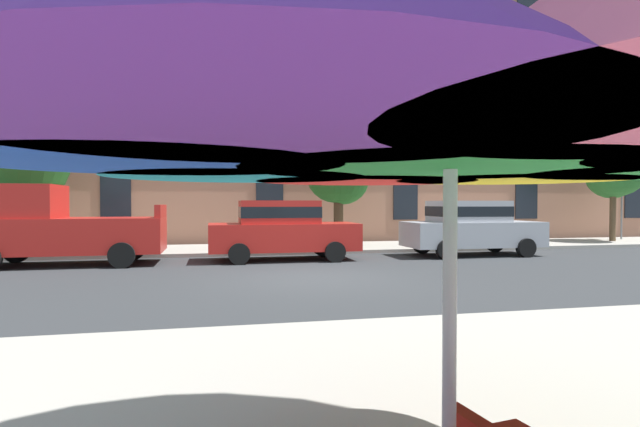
{
  "coord_description": "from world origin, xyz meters",
  "views": [
    {
      "loc": [
        -2.22,
        -10.91,
        1.7
      ],
      "look_at": [
        0.84,
        3.2,
        1.4
      ],
      "focal_mm": 27.65,
      "sensor_mm": 36.0,
      "label": 1
    }
  ],
  "objects_px": {
    "stop_sign": "(622,199)",
    "street_tree_left": "(20,157)",
    "pickup_red": "(57,228)",
    "sedan_red": "(282,228)",
    "street_tree_right": "(615,171)",
    "street_tree_middle": "(340,175)",
    "patio_umbrella": "(451,106)",
    "sedan_silver": "(471,226)"
  },
  "relations": [
    {
      "from": "street_tree_left",
      "to": "street_tree_right",
      "type": "height_order",
      "value": "street_tree_left"
    },
    {
      "from": "sedan_red",
      "to": "street_tree_middle",
      "type": "distance_m",
      "value": 4.28
    },
    {
      "from": "stop_sign",
      "to": "patio_umbrella",
      "type": "height_order",
      "value": "stop_sign"
    },
    {
      "from": "stop_sign",
      "to": "pickup_red",
      "type": "bearing_deg",
      "value": -170.32
    },
    {
      "from": "street_tree_middle",
      "to": "patio_umbrella",
      "type": "bearing_deg",
      "value": -102.85
    },
    {
      "from": "sedan_red",
      "to": "street_tree_right",
      "type": "bearing_deg",
      "value": 11.62
    },
    {
      "from": "stop_sign",
      "to": "patio_umbrella",
      "type": "xyz_separation_m",
      "value": [
        -16.55,
        -16.4,
        0.23
      ]
    },
    {
      "from": "stop_sign",
      "to": "patio_umbrella",
      "type": "distance_m",
      "value": 23.3
    },
    {
      "from": "street_tree_middle",
      "to": "street_tree_right",
      "type": "bearing_deg",
      "value": 0.15
    },
    {
      "from": "sedan_silver",
      "to": "stop_sign",
      "type": "relative_size",
      "value": 1.56
    },
    {
      "from": "sedan_red",
      "to": "street_tree_middle",
      "type": "height_order",
      "value": "street_tree_middle"
    },
    {
      "from": "street_tree_middle",
      "to": "street_tree_right",
      "type": "distance_m",
      "value": 11.92
    },
    {
      "from": "street_tree_left",
      "to": "stop_sign",
      "type": "bearing_deg",
      "value": 2.0
    },
    {
      "from": "stop_sign",
      "to": "street_tree_right",
      "type": "relative_size",
      "value": 0.67
    },
    {
      "from": "pickup_red",
      "to": "street_tree_left",
      "type": "xyz_separation_m",
      "value": [
        -1.88,
        2.88,
        2.15
      ]
    },
    {
      "from": "stop_sign",
      "to": "street_tree_left",
      "type": "relative_size",
      "value": 0.63
    },
    {
      "from": "street_tree_middle",
      "to": "pickup_red",
      "type": "bearing_deg",
      "value": -161.36
    },
    {
      "from": "pickup_red",
      "to": "stop_sign",
      "type": "height_order",
      "value": "stop_sign"
    },
    {
      "from": "sedan_silver",
      "to": "street_tree_left",
      "type": "xyz_separation_m",
      "value": [
        -14.25,
        2.88,
        2.23
      ]
    },
    {
      "from": "patio_umbrella",
      "to": "street_tree_right",
      "type": "bearing_deg",
      "value": 45.35
    },
    {
      "from": "street_tree_right",
      "to": "patio_umbrella",
      "type": "distance_m",
      "value": 22.05
    },
    {
      "from": "sedan_red",
      "to": "stop_sign",
      "type": "distance_m",
      "value": 15.99
    },
    {
      "from": "sedan_silver",
      "to": "stop_sign",
      "type": "distance_m",
      "value": 10.08
    },
    {
      "from": "sedan_red",
      "to": "street_tree_right",
      "type": "xyz_separation_m",
      "value": [
        14.46,
        2.97,
        2.1
      ]
    },
    {
      "from": "stop_sign",
      "to": "street_tree_right",
      "type": "distance_m",
      "value": 1.74
    },
    {
      "from": "street_tree_middle",
      "to": "patio_umbrella",
      "type": "distance_m",
      "value": 16.06
    },
    {
      "from": "street_tree_left",
      "to": "street_tree_right",
      "type": "relative_size",
      "value": 1.07
    },
    {
      "from": "sedan_silver",
      "to": "street_tree_right",
      "type": "xyz_separation_m",
      "value": [
        8.27,
        2.97,
        2.1
      ]
    },
    {
      "from": "sedan_silver",
      "to": "patio_umbrella",
      "type": "bearing_deg",
      "value": -119.59
    },
    {
      "from": "sedan_silver",
      "to": "stop_sign",
      "type": "height_order",
      "value": "stop_sign"
    },
    {
      "from": "pickup_red",
      "to": "stop_sign",
      "type": "bearing_deg",
      "value": 9.68
    },
    {
      "from": "pickup_red",
      "to": "street_tree_right",
      "type": "height_order",
      "value": "street_tree_right"
    },
    {
      "from": "pickup_red",
      "to": "street_tree_left",
      "type": "relative_size",
      "value": 1.13
    },
    {
      "from": "pickup_red",
      "to": "stop_sign",
      "type": "distance_m",
      "value": 22.03
    },
    {
      "from": "sedan_red",
      "to": "street_tree_right",
      "type": "relative_size",
      "value": 1.04
    },
    {
      "from": "sedan_red",
      "to": "sedan_silver",
      "type": "distance_m",
      "value": 6.19
    },
    {
      "from": "pickup_red",
      "to": "street_tree_left",
      "type": "height_order",
      "value": "street_tree_left"
    },
    {
      "from": "pickup_red",
      "to": "sedan_red",
      "type": "distance_m",
      "value": 6.17
    },
    {
      "from": "sedan_red",
      "to": "street_tree_right",
      "type": "height_order",
      "value": "street_tree_right"
    },
    {
      "from": "sedan_silver",
      "to": "patio_umbrella",
      "type": "height_order",
      "value": "patio_umbrella"
    },
    {
      "from": "sedan_red",
      "to": "street_tree_middle",
      "type": "relative_size",
      "value": 1.12
    },
    {
      "from": "sedan_silver",
      "to": "street_tree_left",
      "type": "relative_size",
      "value": 0.98
    }
  ]
}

